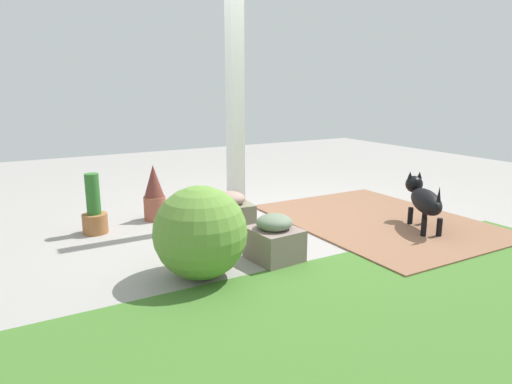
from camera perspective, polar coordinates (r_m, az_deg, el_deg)
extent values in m
plane|color=gray|center=(4.84, 2.95, -4.03)|extent=(12.00, 12.00, 0.00)
cube|color=brown|center=(5.11, 15.08, -3.46)|extent=(1.80, 2.40, 0.02)
cube|color=#406F2A|center=(2.81, 20.10, -18.21)|extent=(5.20, 2.80, 0.01)
cube|color=white|center=(4.71, -2.62, 11.12)|extent=(0.14, 0.14, 2.53)
cube|color=#77725C|center=(4.46, -3.25, -3.44)|extent=(0.44, 0.40, 0.32)
ellipsoid|color=gray|center=(4.40, -3.28, -0.82)|extent=(0.30, 0.30, 0.13)
cube|color=gray|center=(3.85, 2.28, -6.49)|extent=(0.40, 0.44, 0.27)
ellipsoid|color=slate|center=(3.79, 2.30, -3.81)|extent=(0.30, 0.30, 0.14)
sphere|color=#5E8B36|center=(3.46, -6.96, -5.05)|extent=(0.71, 0.71, 0.71)
cylinder|color=#9A4F3D|center=(5.09, -12.48, -1.97)|extent=(0.24, 0.24, 0.26)
cone|color=brown|center=(5.02, -12.65, 1.36)|extent=(0.21, 0.21, 0.35)
cylinder|color=#9A5F35|center=(4.81, -19.41, -3.71)|extent=(0.24, 0.24, 0.20)
cylinder|color=#2D6828|center=(4.73, -19.68, -0.24)|extent=(0.13, 0.13, 0.40)
ellipsoid|color=black|center=(4.83, 20.42, -1.11)|extent=(0.50, 0.66, 0.23)
sphere|color=black|center=(5.15, 19.11, 0.93)|extent=(0.18, 0.18, 0.18)
cone|color=black|center=(5.12, 18.66, 2.03)|extent=(0.05, 0.05, 0.07)
cone|color=black|center=(5.15, 19.72, 2.02)|extent=(0.05, 0.05, 0.07)
cylinder|color=black|center=(5.04, 18.67, -2.91)|extent=(0.05, 0.05, 0.19)
cylinder|color=black|center=(5.09, 20.27, -2.89)|extent=(0.05, 0.05, 0.19)
cylinder|color=black|center=(4.68, 20.17, -4.24)|extent=(0.05, 0.05, 0.19)
cylinder|color=black|center=(4.73, 21.87, -4.19)|extent=(0.05, 0.05, 0.19)
cone|color=black|center=(4.52, 21.86, -0.27)|extent=(0.04, 0.04, 0.15)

